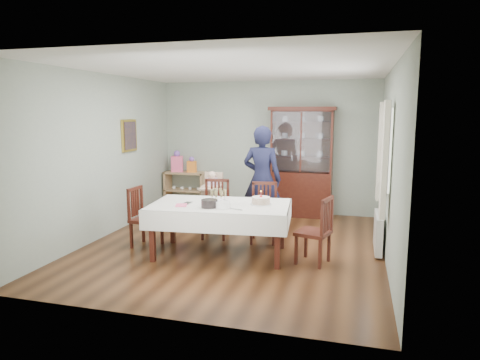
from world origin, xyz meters
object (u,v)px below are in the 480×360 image
at_px(sideboard, 186,190).
at_px(champagne_tray, 218,199).
at_px(gift_bag_pink, 177,162).
at_px(dining_table, 220,229).
at_px(birthday_cake, 261,201).
at_px(chair_far_left, 215,220).
at_px(chair_end_right, 314,244).
at_px(gift_bag_orange, 192,165).
at_px(chair_far_right, 263,225).
at_px(woman, 262,179).
at_px(china_cabinet, 302,160).
at_px(chair_end_left, 146,229).
at_px(high_chair, 212,205).

bearing_deg(sideboard, champagne_tray, -58.71).
relative_size(sideboard, gift_bag_pink, 1.96).
bearing_deg(champagne_tray, dining_table, -51.80).
height_order(sideboard, champagne_tray, champagne_tray).
relative_size(sideboard, birthday_cake, 3.01).
height_order(chair_far_left, chair_end_right, chair_far_left).
relative_size(gift_bag_pink, gift_bag_orange, 1.37).
bearing_deg(chair_far_right, birthday_cake, -88.69).
bearing_deg(dining_table, chair_far_right, 59.15).
bearing_deg(woman, dining_table, 82.12).
xyz_separation_m(chair_far_right, gift_bag_orange, (-1.99, 1.93, 0.67)).
height_order(champagne_tray, gift_bag_pink, gift_bag_pink).
bearing_deg(dining_table, woman, 77.42).
height_order(dining_table, gift_bag_orange, gift_bag_orange).
xyz_separation_m(chair_far_right, chair_end_right, (0.89, -0.79, -0.00)).
bearing_deg(china_cabinet, chair_far_right, -100.32).
distance_m(dining_table, chair_end_right, 1.36).
xyz_separation_m(chair_far_right, champagne_tray, (-0.52, -0.74, 0.54)).
height_order(sideboard, chair_far_right, chair_far_right).
bearing_deg(chair_end_right, gift_bag_orange, -117.56).
distance_m(chair_end_right, gift_bag_pink, 4.28).
distance_m(chair_end_left, high_chair, 1.49).
bearing_deg(sideboard, gift_bag_pink, -173.63).
height_order(chair_far_left, woman, woman).
bearing_deg(sideboard, china_cabinet, -0.49).
distance_m(dining_table, gift_bag_orange, 3.17).
xyz_separation_m(sideboard, chair_end_left, (0.43, -2.66, -0.13)).
bearing_deg(dining_table, gift_bag_pink, 124.28).
bearing_deg(china_cabinet, chair_far_left, -121.96).
distance_m(chair_end_left, birthday_cake, 1.90).
xyz_separation_m(chair_far_left, gift_bag_orange, (-1.16, 1.89, 0.67)).
relative_size(birthday_cake, gift_bag_orange, 0.89).
bearing_deg(woman, sideboard, -29.43).
bearing_deg(gift_bag_orange, champagne_tray, -61.03).
xyz_separation_m(china_cabinet, high_chair, (-1.43, -1.29, -0.72)).
distance_m(china_cabinet, gift_bag_pink, 2.68).
bearing_deg(champagne_tray, sideboard, 121.29).
relative_size(dining_table, chair_far_left, 2.20).
relative_size(dining_table, chair_end_left, 2.28).
distance_m(china_cabinet, chair_far_right, 2.13).
relative_size(dining_table, sideboard, 2.34).
distance_m(chair_end_right, high_chair, 2.44).
bearing_deg(chair_far_right, chair_end_right, -49.40).
height_order(chair_far_right, woman, woman).
distance_m(high_chair, gift_bag_orange, 1.68).
distance_m(chair_end_left, gift_bag_pink, 2.81).
bearing_deg(chair_far_left, china_cabinet, 50.87).
relative_size(woman, gift_bag_orange, 5.50).
relative_size(chair_far_right, gift_bag_orange, 2.82).
bearing_deg(woman, birthday_cake, 106.51).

